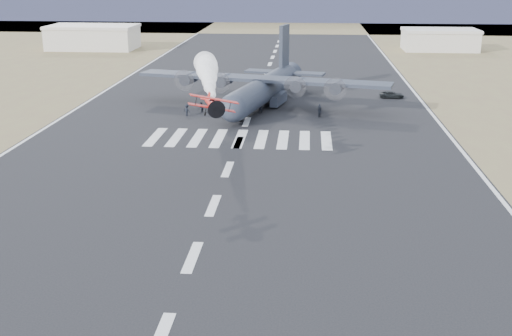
# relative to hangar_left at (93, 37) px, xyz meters

# --- Properties ---
(scrub_far) EXTENTS (500.00, 80.00, 0.00)m
(scrub_far) POSITION_rel_hangar_left_xyz_m (52.00, 85.00, -3.41)
(scrub_far) COLOR #796245
(scrub_far) RESTS_ON ground
(runway_markings) EXTENTS (60.00, 260.00, 0.01)m
(runway_markings) POSITION_rel_hangar_left_xyz_m (52.00, -85.00, -3.40)
(runway_markings) COLOR silver
(runway_markings) RESTS_ON ground
(ridge_seg_b) EXTENTS (150.00, 50.00, 15.00)m
(ridge_seg_b) POSITION_rel_hangar_left_xyz_m (-78.00, 115.00, 4.09)
(ridge_seg_b) COLOR #848BA8
(ridge_seg_b) RESTS_ON ground
(ridge_seg_d) EXTENTS (150.00, 50.00, 13.00)m
(ridge_seg_d) POSITION_rel_hangar_left_xyz_m (52.00, 115.00, 3.09)
(ridge_seg_d) COLOR #848BA8
(ridge_seg_d) RESTS_ON ground
(ridge_seg_e) EXTENTS (150.00, 50.00, 15.00)m
(ridge_seg_e) POSITION_rel_hangar_left_xyz_m (117.00, 115.00, 4.09)
(ridge_seg_e) COLOR #848BA8
(ridge_seg_e) RESTS_ON ground
(hangar_left) EXTENTS (24.50, 14.50, 6.70)m
(hangar_left) POSITION_rel_hangar_left_xyz_m (0.00, 0.00, 0.00)
(hangar_left) COLOR beige
(hangar_left) RESTS_ON ground
(hangar_right) EXTENTS (20.50, 12.50, 5.90)m
(hangar_right) POSITION_rel_hangar_left_xyz_m (98.00, 5.00, -0.40)
(hangar_right) COLOR beige
(hangar_right) RESTS_ON ground
(aerobatic_biplane) EXTENTS (5.42, 5.04, 2.68)m
(aerobatic_biplane) POSITION_rel_hangar_left_xyz_m (50.76, -112.25, 5.14)
(aerobatic_biplane) COLOR red
(smoke_trail) EXTENTS (6.58, 27.05, 3.44)m
(smoke_trail) POSITION_rel_hangar_left_xyz_m (46.73, -90.09, 5.33)
(smoke_trail) COLOR white
(transport_aircraft) EXTENTS (43.23, 35.36, 12.57)m
(transport_aircraft) POSITION_rel_hangar_left_xyz_m (54.01, -72.26, -0.17)
(transport_aircraft) COLOR #222533
(transport_aircraft) RESTS_ON ground
(support_vehicle) EXTENTS (4.50, 2.32, 1.21)m
(support_vehicle) POSITION_rel_hangar_left_xyz_m (76.52, -64.54, -2.80)
(support_vehicle) COLOR black
(support_vehicle) RESTS_ON ground
(crew_a) EXTENTS (0.66, 0.72, 1.62)m
(crew_a) POSITION_rel_hangar_left_xyz_m (49.48, -80.99, -2.60)
(crew_a) COLOR black
(crew_a) RESTS_ON ground
(crew_b) EXTENTS (0.81, 0.94, 1.65)m
(crew_b) POSITION_rel_hangar_left_xyz_m (43.93, -78.90, -2.58)
(crew_b) COLOR black
(crew_b) RESTS_ON ground
(crew_c) EXTENTS (1.32, 1.07, 1.86)m
(crew_c) POSITION_rel_hangar_left_xyz_m (42.07, -81.66, -2.48)
(crew_c) COLOR black
(crew_c) RESTS_ON ground
(crew_d) EXTENTS (0.85, 1.09, 1.65)m
(crew_d) POSITION_rel_hangar_left_xyz_m (49.44, -83.08, -2.58)
(crew_d) COLOR black
(crew_d) RESTS_ON ground
(crew_e) EXTENTS (0.56, 0.88, 1.77)m
(crew_e) POSITION_rel_hangar_left_xyz_m (51.37, -79.57, -2.52)
(crew_e) COLOR black
(crew_e) RESTS_ON ground
(crew_f) EXTENTS (1.60, 1.21, 1.68)m
(crew_f) POSITION_rel_hangar_left_xyz_m (53.65, -78.81, -2.57)
(crew_f) COLOR black
(crew_f) RESTS_ON ground
(crew_g) EXTENTS (0.69, 0.61, 1.62)m
(crew_g) POSITION_rel_hangar_left_xyz_m (63.24, -78.38, -2.60)
(crew_g) COLOR black
(crew_g) RESTS_ON ground
(crew_h) EXTENTS (0.90, 0.95, 1.68)m
(crew_h) POSITION_rel_hangar_left_xyz_m (63.37, -80.86, -2.57)
(crew_h) COLOR black
(crew_h) RESTS_ON ground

